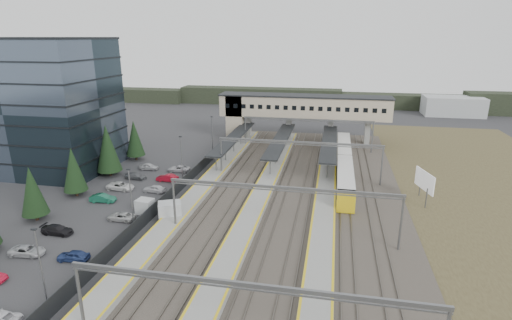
% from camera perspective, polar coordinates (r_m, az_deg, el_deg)
% --- Properties ---
extents(ground, '(220.00, 220.00, 0.00)m').
position_cam_1_polar(ground, '(60.55, -6.74, -6.64)').
color(ground, '#2B2B2D').
rests_on(ground, ground).
extents(office_building, '(24.30, 18.30, 24.30)m').
position_cam_1_polar(office_building, '(84.80, -28.41, 6.91)').
color(office_building, '#3F4B5C').
rests_on(office_building, ground).
extents(conifer_row, '(4.42, 49.82, 9.50)m').
position_cam_1_polar(conifer_row, '(65.74, -26.58, -1.95)').
color(conifer_row, black).
rests_on(conifer_row, ground).
extents(car_park, '(10.47, 44.64, 1.29)m').
position_cam_1_polar(car_park, '(61.97, -20.58, -6.50)').
color(car_park, '#A0A0A4').
rests_on(car_park, ground).
extents(lampposts, '(0.50, 53.25, 8.07)m').
position_cam_1_polar(lampposts, '(62.87, -13.50, -1.85)').
color(lampposts, slate).
rests_on(lampposts, ground).
extents(fence, '(0.08, 90.00, 2.00)m').
position_cam_1_polar(fence, '(66.64, -10.81, -3.63)').
color(fence, '#26282B').
rests_on(fence, ground).
extents(relay_cabin_near, '(3.72, 3.31, 2.56)m').
position_cam_1_polar(relay_cabin_near, '(56.81, -12.19, -7.17)').
color(relay_cabin_near, '#A8ACAE').
rests_on(relay_cabin_near, ground).
extents(relay_cabin_far, '(2.49, 2.16, 2.09)m').
position_cam_1_polar(relay_cabin_far, '(59.85, -15.57, -6.39)').
color(relay_cabin_far, '#A8ACAE').
rests_on(relay_cabin_far, ground).
extents(rail_corridor, '(34.00, 90.00, 0.92)m').
position_cam_1_polar(rail_corridor, '(62.95, 2.81, -5.29)').
color(rail_corridor, '#322D28').
rests_on(rail_corridor, ground).
extents(canopies, '(23.10, 30.00, 3.28)m').
position_cam_1_polar(canopies, '(82.83, 3.50, 2.90)').
color(canopies, black).
rests_on(canopies, ground).
extents(footbridge, '(40.40, 6.40, 11.20)m').
position_cam_1_polar(footbridge, '(96.49, 5.18, 7.34)').
color(footbridge, tan).
rests_on(footbridge, ground).
extents(gantries, '(28.40, 62.28, 7.17)m').
position_cam_1_polar(gantries, '(58.79, 5.16, -1.06)').
color(gantries, slate).
rests_on(gantries, ground).
extents(train, '(2.64, 36.69, 3.32)m').
position_cam_1_polar(train, '(75.19, 12.50, -0.59)').
color(train, silver).
rests_on(train, ground).
extents(billboard, '(1.69, 5.65, 4.91)m').
position_cam_1_polar(billboard, '(65.85, 22.93, -2.87)').
color(billboard, slate).
rests_on(billboard, ground).
extents(treeline_far, '(170.00, 19.00, 7.00)m').
position_cam_1_polar(treeline_far, '(146.55, 13.64, 8.33)').
color(treeline_far, black).
rests_on(treeline_far, ground).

